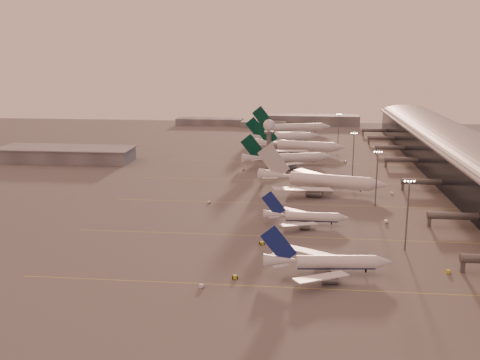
# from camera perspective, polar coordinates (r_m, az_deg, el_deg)

# --- Properties ---
(ground) EXTENTS (700.00, 700.00, 0.00)m
(ground) POSITION_cam_1_polar(r_m,az_deg,el_deg) (197.38, -0.51, -6.54)
(ground) COLOR #555352
(ground) RESTS_ON ground
(taxiway_markings) EXTENTS (180.00, 185.25, 0.02)m
(taxiway_markings) POSITION_cam_1_polar(r_m,az_deg,el_deg) (249.82, 7.83, -2.45)
(taxiway_markings) COLOR #D7D14C
(taxiway_markings) RESTS_ON ground
(terminal) EXTENTS (57.00, 362.00, 23.04)m
(terminal) POSITION_cam_1_polar(r_m,az_deg,el_deg) (312.28, 22.04, 1.80)
(terminal) COLOR black
(terminal) RESTS_ON ground
(hangar) EXTENTS (82.00, 27.00, 8.50)m
(hangar) POSITION_cam_1_polar(r_m,az_deg,el_deg) (359.56, -17.21, 2.53)
(hangar) COLOR slate
(hangar) RESTS_ON ground
(radar_tower) EXTENTS (6.40, 6.40, 31.10)m
(radar_tower) POSITION_cam_1_polar(r_m,az_deg,el_deg) (308.54, 2.96, 4.58)
(radar_tower) COLOR #5A5D62
(radar_tower) RESTS_ON ground
(mast_a) EXTENTS (3.60, 0.56, 25.00)m
(mast_a) POSITION_cam_1_polar(r_m,az_deg,el_deg) (195.50, 16.65, -3.07)
(mast_a) COLOR #5A5D62
(mast_a) RESTS_ON ground
(mast_b) EXTENTS (3.60, 0.56, 25.00)m
(mast_b) POSITION_cam_1_polar(r_m,az_deg,el_deg) (247.71, 13.72, 0.44)
(mast_b) COLOR #5A5D62
(mast_b) RESTS_ON ground
(mast_c) EXTENTS (3.60, 0.56, 25.00)m
(mast_c) POSITION_cam_1_polar(r_m,az_deg,el_deg) (300.75, 11.44, 2.73)
(mast_c) COLOR #5A5D62
(mast_c) RESTS_ON ground
(mast_d) EXTENTS (3.60, 0.56, 25.00)m
(mast_d) POSITION_cam_1_polar(r_m,az_deg,el_deg) (389.24, 9.96, 5.08)
(mast_d) COLOR #5A5D62
(mast_d) RESTS_ON ground
(distant_horizon) EXTENTS (165.00, 37.50, 9.00)m
(distant_horizon) POSITION_cam_1_polar(r_m,az_deg,el_deg) (514.05, 3.94, 6.02)
(distant_horizon) COLOR slate
(distant_horizon) RESTS_ON ground
(narrowbody_near) EXTENTS (39.65, 31.51, 15.50)m
(narrowbody_near) POSITION_cam_1_polar(r_m,az_deg,el_deg) (173.10, 8.83, -8.46)
(narrowbody_near) COLOR silver
(narrowbody_near) RESTS_ON ground
(narrowbody_mid) EXTENTS (33.70, 26.93, 13.18)m
(narrowbody_mid) POSITION_cam_1_polar(r_m,az_deg,el_deg) (219.49, 6.68, -3.86)
(narrowbody_mid) COLOR silver
(narrowbody_mid) RESTS_ON ground
(widebody_white) EXTENTS (62.15, 49.23, 22.24)m
(widebody_white) POSITION_cam_1_polar(r_m,az_deg,el_deg) (272.04, 8.27, -0.35)
(widebody_white) COLOR silver
(widebody_white) RESTS_ON ground
(greentail_a) EXTENTS (52.74, 41.97, 19.72)m
(greentail_a) POSITION_cam_1_polar(r_m,az_deg,el_deg) (329.86, 4.80, 2.02)
(greentail_a) COLOR silver
(greentail_a) RESTS_ON ground
(greentail_b) EXTENTS (60.34, 48.39, 22.02)m
(greentail_b) POSITION_cam_1_polar(r_m,az_deg,el_deg) (370.59, 6.08, 3.27)
(greentail_b) COLOR silver
(greentail_b) RESTS_ON ground
(greentail_c) EXTENTS (53.18, 42.24, 20.07)m
(greentail_c) POSITION_cam_1_polar(r_m,az_deg,el_deg) (410.60, 4.42, 4.20)
(greentail_c) COLOR silver
(greentail_c) RESTS_ON ground
(greentail_d) EXTENTS (63.52, 50.60, 23.66)m
(greentail_d) POSITION_cam_1_polar(r_m,az_deg,el_deg) (455.55, 5.36, 5.14)
(greentail_d) COLOR silver
(greentail_d) RESTS_ON ground
(gsv_truck_a) EXTENTS (5.50, 5.25, 2.26)m
(gsv_truck_a) POSITION_cam_1_polar(r_m,az_deg,el_deg) (163.03, -3.80, -10.47)
(gsv_truck_a) COLOR white
(gsv_truck_a) RESTS_ON ground
(gsv_tug_near) EXTENTS (2.88, 4.07, 1.06)m
(gsv_tug_near) POSITION_cam_1_polar(r_m,az_deg,el_deg) (168.57, -0.52, -9.85)
(gsv_tug_near) COLOR yellow
(gsv_tug_near) RESTS_ON ground
(gsv_catering_a) EXTENTS (5.66, 3.81, 4.27)m
(gsv_catering_a) POSITION_cam_1_polar(r_m,az_deg,el_deg) (183.21, 20.50, -8.27)
(gsv_catering_a) COLOR yellow
(gsv_catering_a) RESTS_ON ground
(gsv_tug_mid) EXTENTS (3.55, 4.16, 1.02)m
(gsv_tug_mid) POSITION_cam_1_polar(r_m,az_deg,el_deg) (196.95, 2.23, -6.43)
(gsv_tug_mid) COLOR yellow
(gsv_tug_mid) RESTS_ON ground
(gsv_truck_b) EXTENTS (6.50, 3.22, 2.51)m
(gsv_truck_b) POSITION_cam_1_polar(r_m,az_deg,el_deg) (227.60, 14.73, -3.97)
(gsv_truck_b) COLOR white
(gsv_truck_b) RESTS_ON ground
(gsv_truck_c) EXTENTS (5.01, 4.68, 2.04)m
(gsv_truck_c) POSITION_cam_1_polar(r_m,az_deg,el_deg) (249.33, -3.08, -2.12)
(gsv_truck_c) COLOR white
(gsv_truck_c) RESTS_ON ground
(gsv_catering_b) EXTENTS (4.74, 2.80, 3.64)m
(gsv_catering_b) POSITION_cam_1_polar(r_m,az_deg,el_deg) (273.86, 15.21, -1.02)
(gsv_catering_b) COLOR white
(gsv_catering_b) RESTS_ON ground
(gsv_tug_far) EXTENTS (3.14, 3.96, 0.99)m
(gsv_tug_far) POSITION_cam_1_polar(r_m,az_deg,el_deg) (282.66, 6.06, -0.48)
(gsv_tug_far) COLOR yellow
(gsv_tug_far) RESTS_ON ground
(gsv_truck_d) EXTENTS (2.37, 5.57, 2.19)m
(gsv_truck_d) POSITION_cam_1_polar(r_m,az_deg,el_deg) (317.00, 0.38, 1.18)
(gsv_truck_d) COLOR slate
(gsv_truck_d) RESTS_ON ground
(gsv_tug_hangar) EXTENTS (3.58, 2.41, 0.96)m
(gsv_tug_hangar) POSITION_cam_1_polar(r_m,az_deg,el_deg) (344.84, 10.63, 1.82)
(gsv_tug_hangar) COLOR white
(gsv_tug_hangar) RESTS_ON ground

